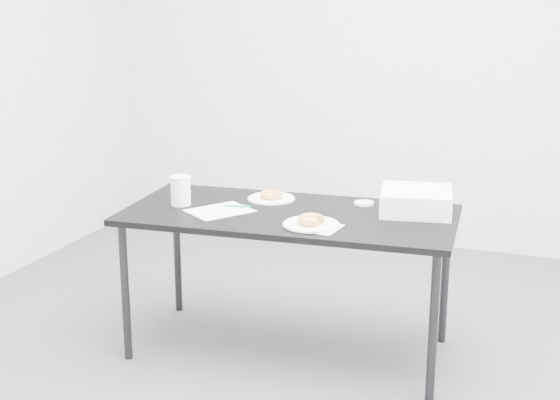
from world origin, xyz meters
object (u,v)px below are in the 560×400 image
(pen, at_px, (238,206))
(plate_far, at_px, (271,199))
(plate_near, at_px, (311,224))
(bakery_box, at_px, (416,201))
(donut_near, at_px, (311,220))
(coffee_cup, at_px, (181,190))
(scorecard, at_px, (220,211))
(donut_far, at_px, (271,194))
(table, at_px, (289,223))

(pen, bearing_deg, plate_far, 54.71)
(plate_near, distance_m, bakery_box, 0.54)
(donut_near, xyz_separation_m, coffee_cup, (-0.68, 0.11, 0.04))
(donut_near, height_order, bakery_box, bakery_box)
(plate_far, bearing_deg, bakery_box, 1.92)
(pen, bearing_deg, scorecard, -131.83)
(donut_far, bearing_deg, plate_near, -47.76)
(plate_near, distance_m, donut_far, 0.48)
(pen, height_order, plate_far, pen)
(pen, xyz_separation_m, donut_near, (0.41, -0.16, 0.02))
(plate_near, bearing_deg, coffee_cup, 171.16)
(pen, xyz_separation_m, coffee_cup, (-0.27, -0.05, 0.06))
(donut_near, distance_m, donut_far, 0.48)
(table, bearing_deg, donut_near, -50.81)
(donut_near, bearing_deg, table, 133.56)
(scorecard, bearing_deg, table, 50.85)
(plate_far, distance_m, coffee_cup, 0.44)
(scorecard, distance_m, coffee_cup, 0.23)
(bakery_box, bearing_deg, plate_far, 172.00)
(table, bearing_deg, donut_far, 126.61)
(scorecard, relative_size, plate_far, 1.19)
(donut_far, xyz_separation_m, coffee_cup, (-0.36, -0.25, 0.05))
(table, relative_size, donut_far, 14.40)
(plate_far, relative_size, donut_far, 2.13)
(table, relative_size, plate_far, 6.76)
(table, bearing_deg, plate_near, -50.81)
(donut_near, height_order, coffee_cup, coffee_cup)
(table, relative_size, pen, 12.26)
(plate_near, distance_m, donut_near, 0.02)
(plate_far, distance_m, donut_far, 0.02)
(bakery_box, bearing_deg, donut_near, -145.32)
(scorecard, height_order, donut_near, donut_near)
(donut_near, xyz_separation_m, bakery_box, (0.38, 0.38, 0.02))
(table, bearing_deg, bakery_box, 16.43)
(pen, height_order, coffee_cup, coffee_cup)
(plate_near, bearing_deg, donut_far, 132.24)
(plate_far, bearing_deg, scorecard, -118.05)
(scorecard, distance_m, pen, 0.10)
(pen, height_order, donut_near, donut_near)
(pen, relative_size, plate_far, 0.55)
(scorecard, relative_size, donut_far, 2.53)
(plate_far, height_order, bakery_box, bakery_box)
(donut_far, height_order, bakery_box, bakery_box)
(scorecard, height_order, plate_near, plate_near)
(donut_far, bearing_deg, table, -49.03)
(plate_near, relative_size, donut_far, 2.27)
(scorecard, distance_m, bakery_box, 0.90)
(table, xyz_separation_m, donut_far, (-0.16, 0.18, 0.08))
(table, relative_size, scorecard, 5.69)
(donut_near, height_order, donut_far, donut_near)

